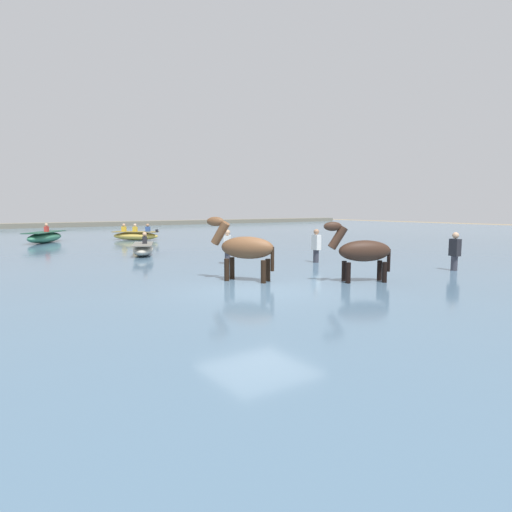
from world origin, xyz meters
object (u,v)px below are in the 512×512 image
at_px(horse_trailing_dark_bay, 362,253).
at_px(horse_lead_bay, 244,250).
at_px(boat_mid_outer, 143,249).
at_px(boat_distant_east, 136,235).
at_px(person_wading_close, 455,256).
at_px(person_wading_mid, 228,251).
at_px(boat_mid_channel, 45,237).
at_px(person_onlooker_left, 316,250).

bearing_deg(horse_trailing_dark_bay, horse_lead_bay, 142.18).
distance_m(boat_mid_outer, boat_distant_east, 8.94).
height_order(horse_lead_bay, person_wading_close, horse_lead_bay).
bearing_deg(person_wading_mid, horse_lead_bay, -113.52).
bearing_deg(boat_mid_channel, boat_mid_outer, -76.55).
xyz_separation_m(horse_lead_bay, boat_distant_east, (2.64, 16.28, -0.57)).
height_order(boat_mid_channel, person_onlooker_left, person_onlooker_left).
distance_m(horse_lead_bay, horse_trailing_dark_bay, 3.14).
relative_size(horse_trailing_dark_bay, boat_distant_east, 0.75).
relative_size(horse_lead_bay, boat_mid_outer, 0.83).
relative_size(horse_trailing_dark_bay, person_wading_close, 1.24).
bearing_deg(horse_trailing_dark_bay, boat_distant_east, 89.49).
bearing_deg(person_wading_mid, boat_mid_channel, 104.83).
bearing_deg(boat_mid_outer, boat_distant_east, 72.77).
distance_m(person_wading_close, person_onlooker_left, 4.56).
xyz_separation_m(boat_mid_channel, person_wading_mid, (3.71, -14.00, 0.14)).
relative_size(boat_mid_channel, boat_mid_outer, 1.35).
height_order(boat_mid_outer, person_wading_close, person_wading_close).
bearing_deg(person_wading_mid, horse_trailing_dark_bay, -78.48).
bearing_deg(horse_lead_bay, horse_trailing_dark_bay, -37.82).
height_order(horse_trailing_dark_bay, boat_distant_east, horse_trailing_dark_bay).
xyz_separation_m(boat_distant_east, person_wading_mid, (-1.22, -13.01, 0.17)).
distance_m(person_wading_mid, person_onlooker_left, 3.20).
distance_m(boat_mid_channel, person_onlooker_left, 16.78).
relative_size(horse_trailing_dark_bay, boat_mid_channel, 0.58).
xyz_separation_m(horse_lead_bay, person_wading_close, (6.50, -2.16, -0.40)).
bearing_deg(boat_mid_channel, person_onlooker_left, -66.95).
distance_m(horse_lead_bay, person_wading_mid, 3.58).
xyz_separation_m(horse_trailing_dark_bay, person_onlooker_left, (1.81, 3.75, -0.33)).
xyz_separation_m(boat_mid_outer, boat_distant_east, (2.65, 8.54, 0.03)).
bearing_deg(horse_lead_bay, person_onlooker_left, 23.08).
bearing_deg(boat_distant_east, person_wading_close, -78.19).
height_order(horse_lead_bay, person_onlooker_left, horse_lead_bay).
distance_m(boat_mid_outer, person_wading_close, 11.85).
bearing_deg(boat_distant_east, horse_trailing_dark_bay, -90.51).
bearing_deg(boat_mid_outer, horse_trailing_dark_bay, -75.57).
height_order(boat_mid_outer, person_onlooker_left, person_onlooker_left).
bearing_deg(person_wading_mid, boat_distant_east, 84.65).
height_order(horse_trailing_dark_bay, boat_mid_channel, horse_trailing_dark_bay).
bearing_deg(person_wading_close, person_wading_mid, 133.08).
bearing_deg(boat_distant_east, person_wading_mid, -95.35).
height_order(person_wading_close, person_wading_mid, same).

